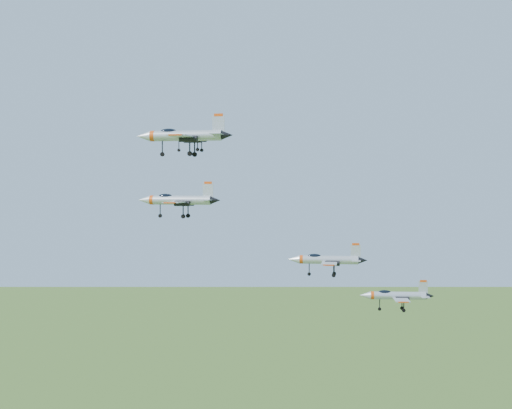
{
  "coord_description": "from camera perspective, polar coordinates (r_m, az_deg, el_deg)",
  "views": [
    {
      "loc": [
        8.19,
        -114.28,
        142.51
      ],
      "look_at": [
        -0.68,
        -2.94,
        139.52
      ],
      "focal_mm": 50.0,
      "sensor_mm": 36.0,
      "label": 1
    }
  ],
  "objects": [
    {
      "name": "jet_right_low",
      "position": [
        104.99,
        11.12,
        -7.15
      ],
      "size": [
        10.65,
        8.74,
        2.86
      ],
      "rotation": [
        0.0,
        0.0,
        0.01
      ],
      "color": "#ADB4BA"
    },
    {
      "name": "jet_left_low",
      "position": [
        119.56,
        5.65,
        -4.41
      ],
      "size": [
        13.3,
        11.0,
        3.55
      ],
      "rotation": [
        0.0,
        0.0,
        -0.07
      ],
      "color": "#ADB4BA"
    },
    {
      "name": "jet_lead",
      "position": [
        129.49,
        -5.04,
        5.42
      ],
      "size": [
        12.79,
        10.72,
        3.43
      ],
      "rotation": [
        0.0,
        0.0,
        -0.18
      ],
      "color": "#ADB4BA"
    },
    {
      "name": "jet_right_high",
      "position": [
        98.4,
        -5.86,
        5.52
      ],
      "size": [
        13.74,
        11.41,
        3.67
      ],
      "rotation": [
        0.0,
        0.0,
        -0.1
      ],
      "color": "#ADB4BA"
    },
    {
      "name": "jet_left_high",
      "position": [
        112.98,
        -6.28,
        0.37
      ],
      "size": [
        13.66,
        11.41,
        3.65
      ],
      "rotation": [
        0.0,
        0.0,
        -0.14
      ],
      "color": "#ADB4BA"
    }
  ]
}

